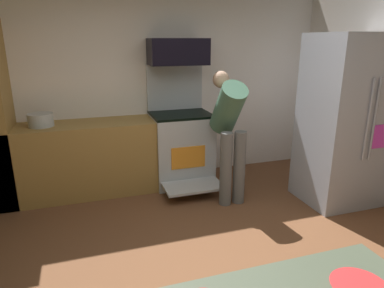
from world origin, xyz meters
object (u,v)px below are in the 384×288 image
(oven_range, at_px, (181,145))
(stock_pot, at_px, (41,120))
(person_cook, at_px, (229,127))
(microwave, at_px, (178,52))
(refrigerator, at_px, (345,121))

(oven_range, height_order, stock_pot, oven_range)
(stock_pot, bearing_deg, person_cook, -18.77)
(oven_range, bearing_deg, microwave, 90.00)
(oven_range, xyz_separation_m, refrigerator, (1.64, -1.11, 0.46))
(microwave, bearing_deg, refrigerator, -36.25)
(oven_range, distance_m, microwave, 1.21)
(microwave, distance_m, person_cook, 1.20)
(refrigerator, xyz_separation_m, person_cook, (-1.25, 0.42, -0.07))
(microwave, height_order, person_cook, microwave)
(refrigerator, distance_m, stock_pot, 3.51)
(oven_range, relative_size, stock_pot, 5.47)
(refrigerator, height_order, person_cook, refrigerator)
(microwave, bearing_deg, oven_range, -90.00)
(refrigerator, xyz_separation_m, stock_pot, (-3.32, 1.12, 0.01))
(person_cook, bearing_deg, microwave, 116.10)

